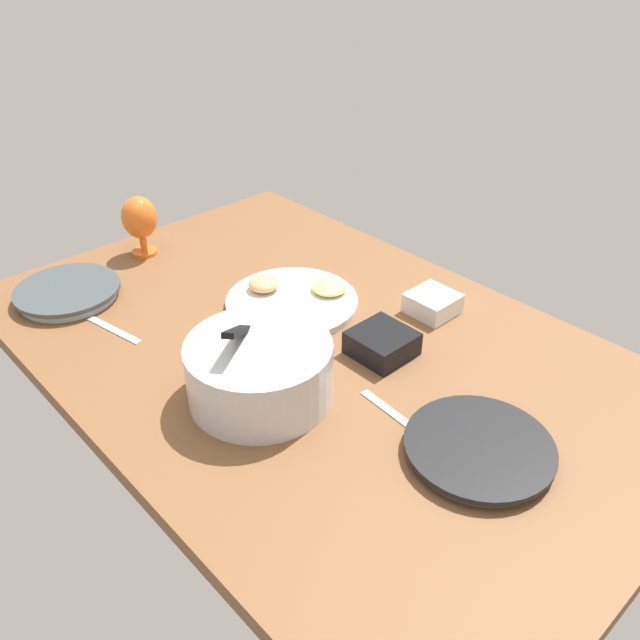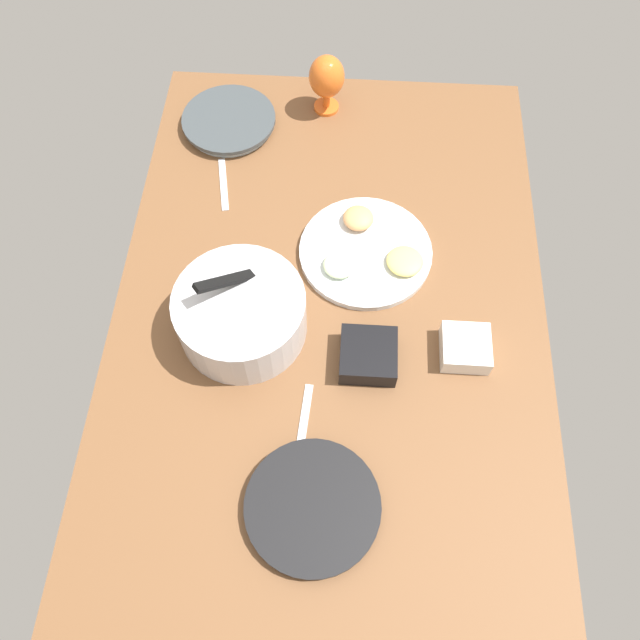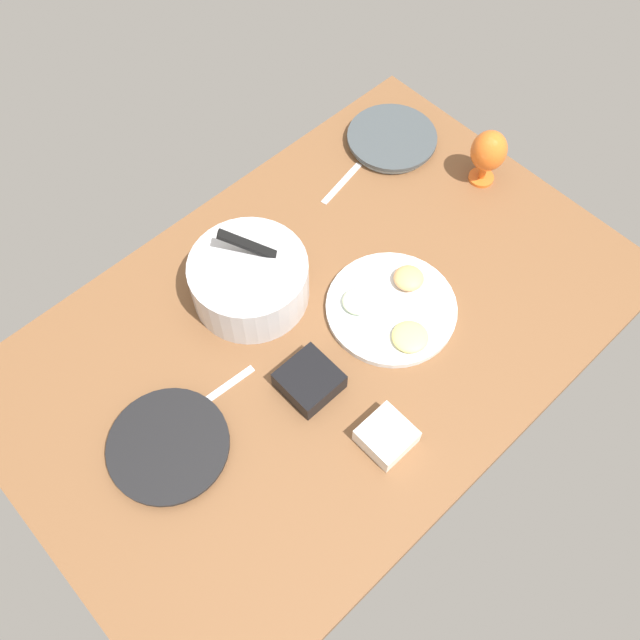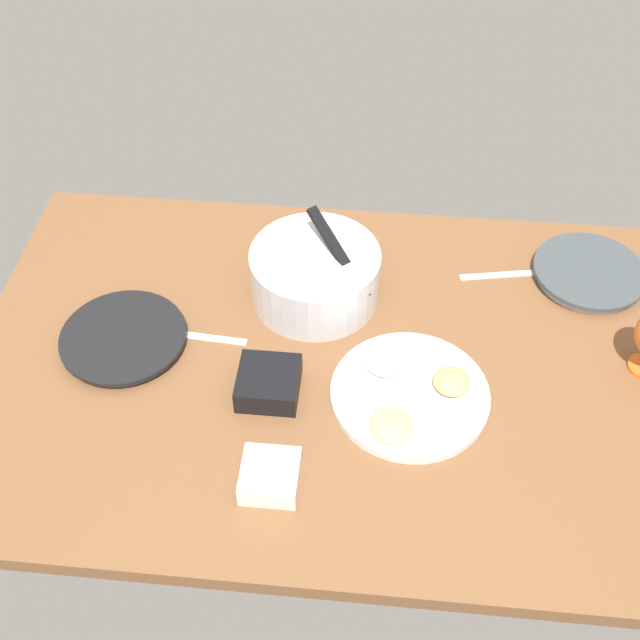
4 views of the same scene
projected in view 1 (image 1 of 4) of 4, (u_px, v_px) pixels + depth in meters
ground_plane at (313, 353)px, 152.50cm from camera, size 160.00×104.00×4.00cm
dinner_plate_left at (479, 449)px, 121.29cm from camera, size 27.98×27.98×2.70cm
dinner_plate_right at (68, 292)px, 168.43cm from camera, size 26.55×26.55×3.11cm
mixing_bowl at (259, 369)px, 132.52cm from camera, size 29.90×29.90×20.16cm
fruit_platter at (292, 300)px, 165.70cm from camera, size 33.44×33.44×5.20cm
hurricane_glass_orange at (140, 219)px, 184.28cm from camera, size 9.97×9.97×17.37cm
square_bowl_white at (433, 302)px, 162.00cm from camera, size 11.01×11.01×5.10cm
square_bowl_black at (382, 342)px, 147.16cm from camera, size 12.82×12.82×5.61cm
fork_by_left_plate at (394, 413)px, 131.25cm from camera, size 18.08×3.07×0.60cm
fork_by_right_plate at (114, 329)px, 156.49cm from camera, size 18.01×5.22×0.60cm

